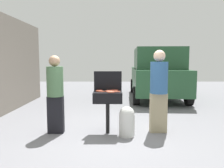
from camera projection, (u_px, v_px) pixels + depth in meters
ground_plane at (106, 136)px, 4.67m from camera, size 24.00×24.00×0.00m
bbq_grill at (109, 98)px, 4.77m from camera, size 0.60×0.44×0.89m
grill_lid_open at (109, 81)px, 4.95m from camera, size 0.60×0.05×0.42m
hot_dog_0 at (100, 90)px, 4.87m from camera, size 0.13×0.04×0.03m
hot_dog_1 at (110, 91)px, 4.83m from camera, size 0.13×0.03×0.03m
hot_dog_2 at (110, 91)px, 4.79m from camera, size 0.13×0.04×0.03m
hot_dog_3 at (109, 91)px, 4.75m from camera, size 0.13×0.03×0.03m
hot_dog_4 at (118, 92)px, 4.67m from camera, size 0.13×0.03×0.03m
hot_dog_5 at (110, 92)px, 4.67m from camera, size 0.13×0.04×0.03m
hot_dog_6 at (111, 92)px, 4.64m from camera, size 0.13×0.03×0.03m
hot_dog_7 at (116, 90)px, 4.89m from camera, size 0.13×0.04×0.03m
hot_dog_8 at (112, 92)px, 4.59m from camera, size 0.13×0.04×0.03m
hot_dog_9 at (100, 91)px, 4.79m from camera, size 0.13×0.03×0.03m
hot_dog_10 at (115, 91)px, 4.73m from camera, size 0.13×0.03×0.03m
hot_dog_11 at (101, 91)px, 4.74m from camera, size 0.13×0.03×0.03m
hot_dog_12 at (111, 91)px, 4.86m from camera, size 0.13×0.03×0.03m
hot_dog_13 at (103, 91)px, 4.71m from camera, size 0.13×0.03×0.03m
propane_tank at (128, 121)px, 4.62m from camera, size 0.32×0.32×0.62m
person_left at (56, 91)px, 4.79m from camera, size 0.35×0.35×1.65m
person_right at (160, 88)px, 4.83m from camera, size 0.37×0.37×1.76m
parked_minivan at (158, 73)px, 9.26m from camera, size 2.23×4.50×2.02m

